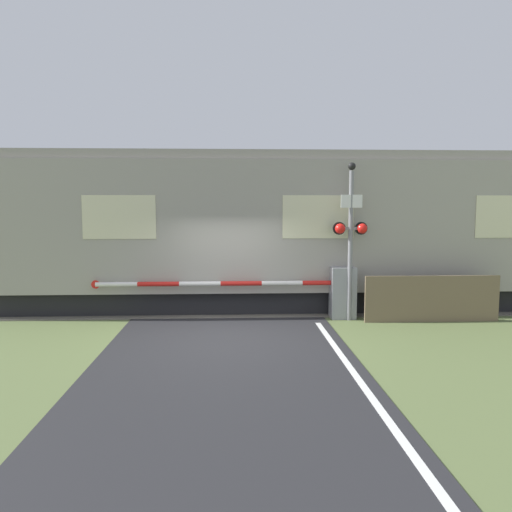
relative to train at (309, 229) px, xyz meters
The scene contains 6 objects.
ground_plane 4.40m from the train, 124.36° to the right, with size 80.00×80.00×0.00m, color #5B6B3D.
track_bed 3.01m from the train, behind, with size 36.00×3.20×0.13m.
train is the anchor object (origin of this frame).
crossing_barrier 2.15m from the train, 87.57° to the right, with size 6.33×0.44×1.25m.
signal_post 1.98m from the train, 68.80° to the right, with size 0.83×0.26×3.74m.
roadside_fence 3.71m from the train, 38.89° to the right, with size 3.21×0.06×1.10m.
Camera 1 is at (0.13, -10.29, 2.75)m, focal length 35.00 mm.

